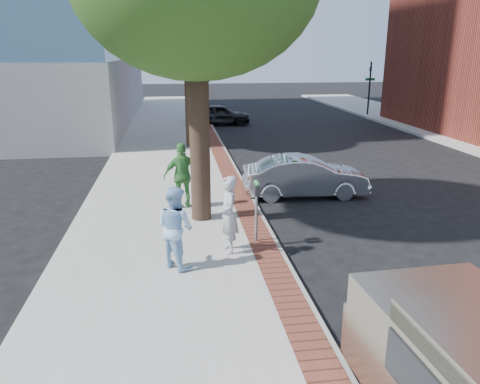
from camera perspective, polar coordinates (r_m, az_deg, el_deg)
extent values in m
plane|color=black|center=(11.03, -0.93, -7.09)|extent=(120.00, 120.00, 0.00)
cube|color=#9E9991|center=(18.54, -8.64, 2.88)|extent=(5.00, 60.00, 0.15)
cube|color=brown|center=(18.62, -1.86, 3.38)|extent=(0.60, 60.00, 0.01)
cube|color=gray|center=(18.68, -0.79, 3.17)|extent=(0.10, 60.00, 0.15)
cylinder|color=black|center=(32.19, -4.31, 12.14)|extent=(0.12, 0.12, 3.80)
imported|color=black|center=(32.12, -4.35, 14.09)|extent=(0.18, 0.15, 0.90)
cube|color=#1E7238|center=(32.14, -4.33, 13.38)|extent=(0.70, 0.03, 0.18)
cylinder|color=black|center=(34.93, 15.48, 11.95)|extent=(0.12, 0.12, 3.80)
imported|color=black|center=(34.87, 15.63, 13.75)|extent=(0.18, 0.15, 0.90)
cube|color=#1E7238|center=(34.89, 15.57, 13.10)|extent=(0.70, 0.03, 0.18)
cylinder|color=black|center=(12.12, -4.95, 6.67)|extent=(0.52, 0.52, 4.40)
cylinder|color=black|center=(22.15, -6.19, 10.48)|extent=(0.40, 0.40, 3.85)
ellipsoid|color=#234A15|center=(22.04, -6.47, 18.89)|extent=(4.80, 4.80, 3.94)
cylinder|color=gray|center=(10.95, 2.00, -3.20)|extent=(0.07, 0.07, 1.15)
cube|color=#2D3030|center=(10.64, 2.12, 0.16)|extent=(0.12, 0.14, 0.24)
cube|color=#2D3030|center=(10.81, 1.96, 0.43)|extent=(0.12, 0.14, 0.24)
sphere|color=#3F8C4C|center=(10.60, 2.13, 0.94)|extent=(0.11, 0.11, 0.11)
sphere|color=#3F8C4C|center=(10.77, 1.96, 1.19)|extent=(0.11, 0.11, 0.11)
imported|color=#ACACB1|center=(10.27, -1.40, -2.78)|extent=(0.46, 0.66, 1.74)
imported|color=#9AC9EE|center=(9.67, -7.88, -4.27)|extent=(1.05, 1.06, 1.73)
imported|color=#459443|center=(13.36, -6.99, 2.00)|extent=(1.15, 0.59, 1.87)
imported|color=silver|center=(15.01, 7.94, 1.87)|extent=(3.98, 1.57, 1.29)
imported|color=black|center=(29.90, -2.51, 9.43)|extent=(3.88, 1.59, 1.32)
cube|color=gray|center=(7.15, 20.56, -16.22)|extent=(1.81, 0.95, 0.77)
cube|color=black|center=(7.31, 19.07, -12.43)|extent=(1.53, 0.09, 0.38)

